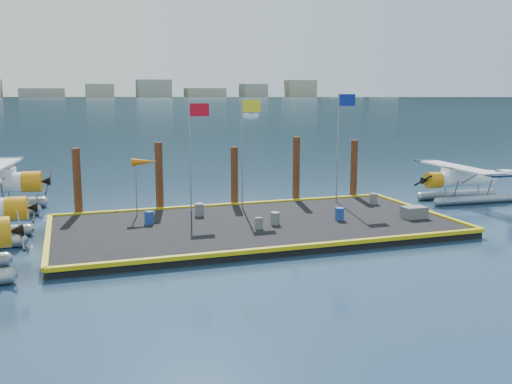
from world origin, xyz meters
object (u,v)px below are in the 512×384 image
(crate, at_px, (414,212))
(flagpole_red, at_px, (194,140))
(piling_2, at_px, (234,179))
(piling_1, at_px, (159,179))
(seaplane_d, at_px, (463,181))
(windsock, at_px, (144,163))
(flagpole_blue, at_px, (341,132))
(piling_4, at_px, (354,171))
(drum_1, at_px, (259,223))
(drum_5, at_px, (199,210))
(piling_3, at_px, (296,172))
(drum_3, at_px, (275,218))
(drum_2, at_px, (340,214))
(drum_4, at_px, (374,199))
(drum_0, at_px, (149,218))
(piling_0, at_px, (77,184))
(flagpole_yellow, at_px, (245,137))

(crate, relative_size, flagpole_red, 0.21)
(piling_2, bearing_deg, piling_1, 180.00)
(seaplane_d, distance_m, windsock, 20.43)
(windsock, relative_size, piling_2, 0.82)
(crate, distance_m, flagpole_blue, 6.93)
(flagpole_red, xyz_separation_m, piling_4, (10.79, 1.60, -2.40))
(drum_1, xyz_separation_m, drum_5, (-2.10, 3.84, 0.07))
(piling_1, xyz_separation_m, piling_3, (8.50, 0.00, 0.05))
(drum_3, relative_size, piling_3, 0.15)
(piling_3, height_order, piling_4, piling_3)
(drum_2, relative_size, drum_4, 1.02)
(drum_0, relative_size, piling_2, 0.17)
(drum_0, bearing_deg, drum_2, -13.24)
(flagpole_red, distance_m, flagpole_blue, 8.99)
(drum_1, height_order, piling_0, piling_0)
(seaplane_d, distance_m, piling_0, 23.90)
(drum_1, distance_m, windsock, 7.46)
(crate, xyz_separation_m, piling_2, (-7.89, 7.02, 1.19))
(drum_3, distance_m, drum_5, 4.54)
(drum_2, xyz_separation_m, drum_5, (-6.73, 3.33, 0.02))
(windsock, distance_m, piling_3, 9.72)
(flagpole_yellow, bearing_deg, crate, -35.16)
(drum_4, height_order, windsock, windsock)
(seaplane_d, height_order, piling_1, piling_1)
(drum_4, xyz_separation_m, crate, (0.06, -4.14, -0.01))
(seaplane_d, relative_size, windsock, 2.74)
(drum_3, distance_m, piling_1, 7.93)
(drum_2, distance_m, drum_4, 5.14)
(flagpole_yellow, bearing_deg, piling_3, 22.85)
(windsock, height_order, piling_4, piling_4)
(crate, bearing_deg, piling_4, 89.11)
(drum_1, relative_size, windsock, 0.18)
(flagpole_blue, relative_size, piling_3, 1.51)
(drum_3, distance_m, flagpole_yellow, 5.90)
(drum_1, height_order, flagpole_blue, flagpole_blue)
(drum_4, distance_m, piling_4, 3.16)
(drum_4, bearing_deg, drum_0, -175.47)
(windsock, relative_size, piling_3, 0.73)
(drum_0, height_order, piling_0, piling_0)
(drum_3, distance_m, flagpole_red, 6.62)
(drum_2, relative_size, piling_1, 0.16)
(drum_1, distance_m, crate, 8.62)
(drum_1, height_order, drum_4, drum_4)
(drum_3, bearing_deg, flagpole_red, 124.82)
(drum_2, bearing_deg, drum_5, 153.71)
(flagpole_red, bearing_deg, drum_0, -140.81)
(drum_3, relative_size, windsock, 0.20)
(drum_2, xyz_separation_m, piling_2, (-3.91, 6.20, 1.17))
(drum_2, distance_m, piling_1, 10.54)
(drum_2, xyz_separation_m, piling_0, (-12.91, 6.20, 1.27))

